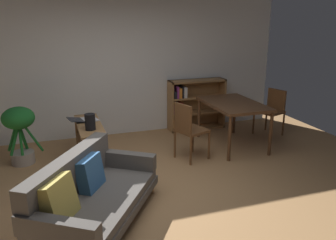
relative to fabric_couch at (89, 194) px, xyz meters
name	(u,v)px	position (x,y,z in m)	size (l,w,h in m)	color
ground_plane	(152,196)	(0.83, 0.34, -0.35)	(8.16, 8.16, 0.00)	#A87A4C
back_wall_panel	(111,66)	(0.83, 3.04, 1.00)	(6.80, 0.10, 2.70)	silver
fabric_couch	(89,194)	(0.00, 0.00, 0.00)	(1.71, 1.96, 0.77)	olive
media_console	(91,143)	(0.22, 1.76, -0.04)	(0.37, 1.24, 0.63)	olive
open_laptop	(85,119)	(0.17, 2.00, 0.29)	(0.52, 0.40, 0.06)	silver
desk_speaker	(90,122)	(0.21, 1.48, 0.40)	(0.16, 0.16, 0.24)	black
potted_floor_plant	(19,127)	(-0.82, 2.02, 0.25)	(0.58, 0.50, 0.93)	#9E9389
dining_table	(233,107)	(2.72, 1.68, 0.37)	(0.87, 1.33, 0.80)	#56351E
dining_chair_near	(189,128)	(1.74, 1.33, 0.19)	(0.55, 0.55, 0.95)	brown
dining_chair_far	(272,109)	(3.77, 2.02, 0.16)	(0.54, 0.56, 0.89)	brown
bookshelf	(192,105)	(2.43, 2.86, 0.15)	(1.18, 0.32, 1.02)	olive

